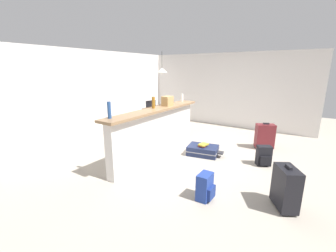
# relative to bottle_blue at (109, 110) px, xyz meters

# --- Properties ---
(ground_plane) EXTENTS (13.00, 13.00, 0.05)m
(ground_plane) POSITION_rel_bottle_blue_xyz_m (1.97, -0.48, -1.30)
(ground_plane) COLOR #ADA393
(wall_back) EXTENTS (6.60, 0.10, 2.50)m
(wall_back) POSITION_rel_bottle_blue_xyz_m (1.97, 2.57, -0.03)
(wall_back) COLOR silver
(wall_back) RESTS_ON ground_plane
(wall_right) EXTENTS (0.10, 6.00, 2.50)m
(wall_right) POSITION_rel_bottle_blue_xyz_m (5.02, -0.18, -0.03)
(wall_right) COLOR silver
(wall_right) RESTS_ON ground_plane
(partition_half_wall) EXTENTS (2.80, 0.20, 1.08)m
(partition_half_wall) POSITION_rel_bottle_blue_xyz_m (1.24, -0.09, -0.74)
(partition_half_wall) COLOR silver
(partition_half_wall) RESTS_ON ground_plane
(bar_countertop) EXTENTS (2.96, 0.40, 0.05)m
(bar_countertop) POSITION_rel_bottle_blue_xyz_m (1.24, -0.09, -0.17)
(bar_countertop) COLOR #93704C
(bar_countertop) RESTS_ON partition_half_wall
(bottle_blue) EXTENTS (0.07, 0.07, 0.29)m
(bottle_blue) POSITION_rel_bottle_blue_xyz_m (0.00, 0.00, 0.00)
(bottle_blue) COLOR #284C89
(bottle_blue) RESTS_ON bar_countertop
(bottle_amber) EXTENTS (0.07, 0.07, 0.25)m
(bottle_amber) POSITION_rel_bottle_blue_xyz_m (1.24, -0.02, -0.02)
(bottle_amber) COLOR #9E661E
(bottle_amber) RESTS_ON bar_countertop
(bottle_white) EXTENTS (0.06, 0.06, 0.20)m
(bottle_white) POSITION_rel_bottle_blue_xyz_m (2.51, -0.01, -0.05)
(bottle_white) COLOR silver
(bottle_white) RESTS_ON bar_countertop
(grocery_bag) EXTENTS (0.26, 0.18, 0.22)m
(grocery_bag) POSITION_rel_bottle_blue_xyz_m (1.71, -0.08, -0.04)
(grocery_bag) COLOR tan
(grocery_bag) RESTS_ON bar_countertop
(dining_table) EXTENTS (1.10, 0.80, 0.74)m
(dining_table) POSITION_rel_bottle_blue_xyz_m (3.33, 1.22, -0.63)
(dining_table) COLOR #4C331E
(dining_table) RESTS_ON ground_plane
(dining_chair_near_partition) EXTENTS (0.48, 0.48, 0.93)m
(dining_chair_near_partition) POSITION_rel_bottle_blue_xyz_m (3.27, 0.73, -0.76)
(dining_chair_near_partition) COLOR black
(dining_chair_near_partition) RESTS_ON ground_plane
(dining_chair_far_side) EXTENTS (0.48, 0.48, 0.93)m
(dining_chair_far_side) POSITION_rel_bottle_blue_xyz_m (3.35, 1.78, -0.76)
(dining_chair_far_side) COLOR black
(dining_chair_far_side) RESTS_ON ground_plane
(pendant_lamp) EXTENTS (0.34, 0.34, 0.69)m
(pendant_lamp) POSITION_rel_bottle_blue_xyz_m (3.30, 1.18, 0.65)
(pendant_lamp) COLOR black
(suitcase_flat_navy) EXTENTS (0.62, 0.88, 0.22)m
(suitcase_flat_navy) POSITION_rel_bottle_blue_xyz_m (1.96, -0.91, -1.17)
(suitcase_flat_navy) COLOR #1E284C
(suitcase_flat_navy) RESTS_ON ground_plane
(suitcase_upright_maroon) EXTENTS (0.42, 0.50, 0.67)m
(suitcase_upright_maroon) POSITION_rel_bottle_blue_xyz_m (3.21, -2.02, -0.95)
(suitcase_upright_maroon) COLOR maroon
(suitcase_upright_maroon) RESTS_ON ground_plane
(backpack_blue) EXTENTS (0.28, 0.25, 0.42)m
(backpack_blue) POSITION_rel_bottle_blue_xyz_m (0.28, -1.72, -1.08)
(backpack_blue) COLOR #233D93
(backpack_blue) RESTS_ON ground_plane
(backpack_black) EXTENTS (0.33, 0.33, 0.42)m
(backpack_black) POSITION_rel_bottle_blue_xyz_m (2.12, -2.22, -1.08)
(backpack_black) COLOR black
(backpack_black) RESTS_ON ground_plane
(suitcase_upright_black) EXTENTS (0.50, 0.43, 0.67)m
(suitcase_upright_black) POSITION_rel_bottle_blue_xyz_m (0.69, -2.77, -0.95)
(suitcase_upright_black) COLOR black
(suitcase_upright_black) RESTS_ON ground_plane
(book_stack) EXTENTS (0.27, 0.22, 0.07)m
(book_stack) POSITION_rel_bottle_blue_xyz_m (1.94, -0.92, -1.02)
(book_stack) COLOR #AD2D2D
(book_stack) RESTS_ON suitcase_flat_navy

